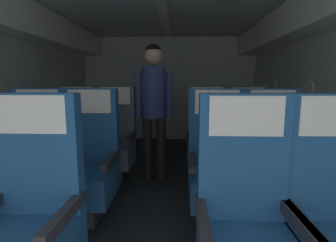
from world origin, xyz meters
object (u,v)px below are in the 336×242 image
at_px(seat_b_left_aisle, 88,167).
at_px(seat_c_left_window, 77,142).
at_px(seat_b_right_window, 217,169).
at_px(seat_c_right_aisle, 247,144).
at_px(seat_c_right_window, 207,143).
at_px(seat_a_left_aisle, 29,223).
at_px(flight_attendant, 154,98).
at_px(seat_a_right_window, 247,230).
at_px(seat_c_left_aisle, 114,143).
at_px(seat_b_right_aisle, 273,169).
at_px(seat_b_left_window, 36,166).

relative_size(seat_b_left_aisle, seat_c_left_window, 1.00).
relative_size(seat_b_left_aisle, seat_b_right_window, 1.00).
bearing_deg(seat_c_right_aisle, seat_c_right_window, 177.19).
distance_m(seat_b_right_window, seat_c_left_window, 1.77).
xyz_separation_m(seat_a_left_aisle, seat_c_right_window, (1.09, 1.77, 0.00)).
xyz_separation_m(seat_c_right_aisle, flight_attendant, (-1.09, 0.11, 0.52)).
bearing_deg(seat_b_left_aisle, flight_attendant, 64.36).
distance_m(seat_a_left_aisle, seat_a_right_window, 1.09).
bearing_deg(seat_c_right_aisle, flight_attendant, 174.22).
xyz_separation_m(seat_b_right_window, seat_c_left_aisle, (-1.08, 0.88, 0.00)).
distance_m(seat_a_right_window, seat_b_right_aisle, 1.01).
xyz_separation_m(seat_a_left_aisle, seat_b_right_window, (1.08, 0.88, 0.00)).
bearing_deg(seat_c_left_window, seat_a_left_aisle, -75.66).
xyz_separation_m(seat_c_left_aisle, seat_c_right_aisle, (1.56, -0.01, 0.00)).
height_order(seat_a_right_window, seat_c_left_window, same).
relative_size(seat_b_left_window, flight_attendant, 0.70).
bearing_deg(seat_c_left_aisle, seat_b_left_aisle, -89.93).
xyz_separation_m(seat_b_left_window, seat_c_right_window, (1.55, 0.88, 0.00)).
height_order(seat_c_left_window, flight_attendant, flight_attendant).
bearing_deg(seat_b_left_aisle, seat_b_right_window, -0.56).
relative_size(seat_b_right_aisle, seat_c_left_aisle, 1.00).
bearing_deg(seat_c_left_window, seat_a_right_window, -49.05).
relative_size(seat_a_left_aisle, seat_a_right_window, 1.00).
bearing_deg(seat_b_right_window, seat_b_left_aisle, 179.44).
relative_size(seat_a_left_aisle, flight_attendant, 0.70).
xyz_separation_m(seat_b_right_aisle, seat_b_right_window, (-0.46, -0.02, 0.00)).
distance_m(seat_a_right_window, seat_c_left_window, 2.36).
xyz_separation_m(seat_b_left_window, seat_c_left_aisle, (0.45, 0.87, 0.00)).
relative_size(seat_b_left_aisle, seat_c_right_window, 1.00).
bearing_deg(flight_attendant, seat_c_right_aisle, 158.16).
bearing_deg(seat_c_left_window, seat_c_right_aisle, -0.50).
distance_m(seat_a_left_aisle, seat_c_right_aisle, 2.34).
xyz_separation_m(seat_c_left_window, seat_c_right_aisle, (2.00, -0.02, 0.00)).
xyz_separation_m(seat_b_left_aisle, seat_c_left_window, (-0.45, 0.88, 0.00)).
xyz_separation_m(seat_b_left_window, seat_c_right_aisle, (2.01, 0.86, 0.00)).
relative_size(seat_b_left_window, seat_c_right_aisle, 1.00).
bearing_deg(seat_b_left_window, seat_b_right_aisle, 0.16).
xyz_separation_m(seat_b_left_aisle, seat_c_right_window, (1.09, 0.88, 0.00)).
xyz_separation_m(seat_a_right_window, seat_c_left_aisle, (-1.10, 1.77, 0.00)).
bearing_deg(seat_c_left_aisle, seat_a_left_aisle, -89.78).
height_order(seat_b_left_window, seat_c_left_window, same).
distance_m(seat_b_left_window, seat_b_left_aisle, 0.45).
height_order(seat_b_right_window, seat_c_left_aisle, same).
bearing_deg(seat_b_right_aisle, seat_b_left_window, -179.84).
height_order(seat_b_left_window, seat_c_right_aisle, same).
bearing_deg(seat_c_left_aisle, seat_b_left_window, -117.52).
relative_size(seat_c_left_aisle, flight_attendant, 0.70).
distance_m(seat_b_left_window, seat_c_right_aisle, 2.19).
distance_m(seat_b_right_window, flight_attendant, 1.27).
height_order(seat_b_right_window, seat_c_right_aisle, same).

